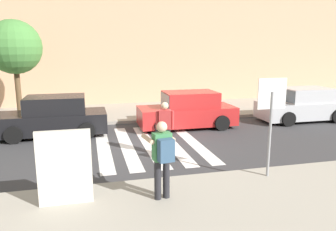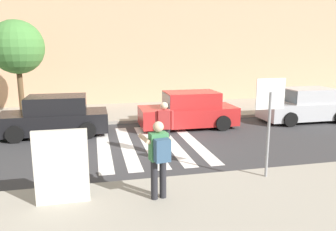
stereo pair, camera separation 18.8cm
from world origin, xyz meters
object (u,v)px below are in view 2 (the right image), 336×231
Objects in this scene: photographer_with_backpack at (159,154)px; parked_car_red at (189,111)px; advertising_board at (62,167)px; street_tree_west at (17,47)px; parked_car_black at (55,117)px; stop_sign at (270,106)px; parked_car_silver at (305,106)px; pedestrian_crossing at (164,126)px.

parked_car_red is (2.64, 6.67, -0.44)m from photographer_with_backpack.
photographer_with_backpack is 2.05m from advertising_board.
street_tree_west reaches higher than advertising_board.
photographer_with_backpack reaches higher than parked_car_black.
stop_sign is 3.09m from photographer_with_backpack.
stop_sign is 6.16m from parked_car_red.
parked_car_black is 1.00× the size of parked_car_silver.
parked_car_silver is (11.12, 0.00, 0.00)m from parked_car_black.
street_tree_west is at bearing 121.28° from parked_car_black.
parked_car_silver is at bearing 0.00° from parked_car_black.
parked_car_red is at bearing 92.61° from stop_sign.
parked_car_silver is at bearing 24.62° from pedestrian_crossing.
stop_sign is 1.46× the size of photographer_with_backpack.
parked_car_black is at bearing -180.00° from parked_car_silver.
stop_sign is at bearing -87.39° from parked_car_red.
pedestrian_crossing is 4.12m from advertising_board.
parked_car_red is at bearing 53.99° from advertising_board.
parked_car_silver is 0.92× the size of street_tree_west.
pedestrian_crossing is 0.42× the size of parked_car_red.
photographer_with_backpack is 7.19m from parked_car_red.
photographer_with_backpack is (-2.92, -0.64, -0.80)m from stop_sign.
photographer_with_backpack is 7.25m from parked_car_black.
street_tree_west is 9.89m from advertising_board.
pedestrian_crossing is at bearing -49.44° from street_tree_west.
photographer_with_backpack is at bearing -111.60° from parked_car_red.
pedestrian_crossing is 8.23m from parked_car_silver.
parked_car_black and parked_car_silver have the same top height.
photographer_with_backpack is at bearing -104.26° from pedestrian_crossing.
parked_car_silver is at bearing -12.46° from street_tree_west.
advertising_board reaches higher than parked_car_red.
pedestrian_crossing is at bearing 46.38° from advertising_board.
photographer_with_backpack is at bearing -67.12° from parked_car_black.
photographer_with_backpack is 0.42× the size of parked_car_black.
street_tree_west reaches higher than parked_car_silver.
photographer_with_backpack is at bearing -167.65° from stop_sign.
parked_car_silver is at bearing 31.84° from advertising_board.
parked_car_red is 2.56× the size of advertising_board.
parked_car_black is 5.46m from parked_car_red.
advertising_board reaches higher than parked_car_silver.
parked_car_silver is at bearing 38.78° from photographer_with_backpack.
parked_car_red and parked_car_silver have the same top height.
photographer_with_backpack is 3.35m from pedestrian_crossing.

